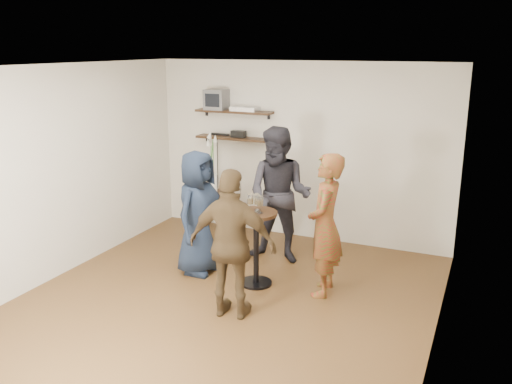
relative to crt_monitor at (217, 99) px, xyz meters
The scene contains 18 objects.
room 2.79m from the crt_monitor, 61.63° to the right, with size 4.58×5.08×2.68m.
shelf_upper 0.33m from the crt_monitor, ahead, with size 1.20×0.25×0.04m, color black.
shelf_lower 0.63m from the crt_monitor, ahead, with size 1.20×0.25×0.04m, color black.
crt_monitor is the anchor object (origin of this frame).
dvd_deck 0.48m from the crt_monitor, ahead, with size 0.40×0.24×0.06m, color silver.
radio 0.61m from the crt_monitor, ahead, with size 0.22×0.10×0.10m, color black.
power_strip 0.54m from the crt_monitor, 72.57° to the left, with size 0.30×0.05×0.03m, color black.
side_table 1.52m from the crt_monitor, 78.67° to the right, with size 0.62×0.62×0.63m.
vase_lilies 1.12m from the crt_monitor, 78.91° to the right, with size 0.19×0.20×0.97m.
drinks_table 2.65m from the crt_monitor, 50.75° to the right, with size 0.50×0.50×0.92m.
wine_glass_fl 2.41m from the crt_monitor, 52.45° to the right, with size 0.07×0.07×0.21m.
wine_glass_fr 2.49m from the crt_monitor, 49.97° to the right, with size 0.07×0.07×0.21m.
wine_glass_bl 2.38m from the crt_monitor, 50.05° to the right, with size 0.07×0.07×0.20m.
wine_glass_br 2.44m from the crt_monitor, 50.46° to the right, with size 0.07×0.07×0.20m.
person_plaid 3.00m from the crt_monitor, 36.14° to the right, with size 0.61×0.40×1.66m, color #A61219.
person_dark 1.99m from the crt_monitor, 33.27° to the right, with size 0.88×0.68×1.81m, color black.
person_navy 2.16m from the crt_monitor, 70.42° to the right, with size 0.77×0.50×1.57m, color black.
person_brown 3.19m from the crt_monitor, 59.40° to the right, with size 0.94×0.39×1.61m, color #42311C.
Camera 1 is at (2.58, -4.89, 2.81)m, focal length 38.00 mm.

